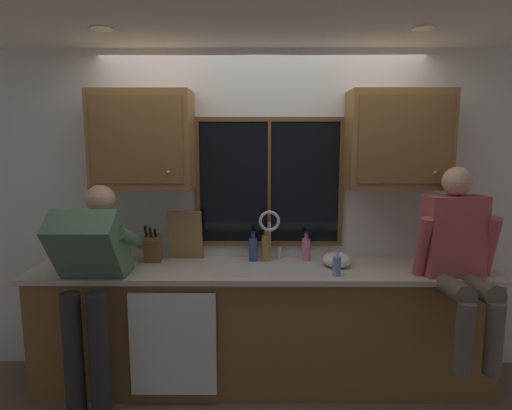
% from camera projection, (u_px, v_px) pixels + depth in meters
% --- Properties ---
extents(back_wall, '(5.74, 0.12, 2.55)m').
position_uv_depth(back_wall, '(262.00, 212.00, 3.51)').
color(back_wall, silver).
rests_on(back_wall, floor).
extents(ceiling_downlight_left, '(0.14, 0.14, 0.01)m').
position_uv_depth(ceiling_downlight_left, '(102.00, 29.00, 2.68)').
color(ceiling_downlight_left, '#FFEAB2').
extents(ceiling_downlight_right, '(0.14, 0.14, 0.01)m').
position_uv_depth(ceiling_downlight_right, '(424.00, 28.00, 2.67)').
color(ceiling_downlight_right, '#FFEAB2').
extents(window_glass, '(1.10, 0.02, 0.95)m').
position_uv_depth(window_glass, '(269.00, 183.00, 3.41)').
color(window_glass, black).
extents(window_frame_top, '(1.17, 0.02, 0.04)m').
position_uv_depth(window_frame_top, '(270.00, 119.00, 3.33)').
color(window_frame_top, brown).
extents(window_frame_bottom, '(1.17, 0.02, 0.04)m').
position_uv_depth(window_frame_bottom, '(269.00, 243.00, 3.47)').
color(window_frame_bottom, brown).
extents(window_frame_left, '(0.03, 0.02, 0.95)m').
position_uv_depth(window_frame_left, '(197.00, 183.00, 3.40)').
color(window_frame_left, brown).
extents(window_frame_right, '(0.03, 0.02, 0.95)m').
position_uv_depth(window_frame_right, '(341.00, 183.00, 3.40)').
color(window_frame_right, brown).
extents(window_mullion_center, '(0.02, 0.02, 0.95)m').
position_uv_depth(window_mullion_center, '(269.00, 183.00, 3.40)').
color(window_mullion_center, brown).
extents(lower_cabinet_run, '(3.34, 0.58, 0.88)m').
position_uv_depth(lower_cabinet_run, '(262.00, 327.00, 3.29)').
color(lower_cabinet_run, brown).
rests_on(lower_cabinet_run, floor).
extents(countertop, '(3.40, 0.62, 0.04)m').
position_uv_depth(countertop, '(262.00, 270.00, 3.20)').
color(countertop, beige).
rests_on(countertop, lower_cabinet_run).
extents(dishwasher_front, '(0.60, 0.02, 0.74)m').
position_uv_depth(dishwasher_front, '(173.00, 345.00, 2.98)').
color(dishwasher_front, white).
extents(upper_cabinet_left, '(0.74, 0.36, 0.72)m').
position_uv_depth(upper_cabinet_left, '(143.00, 140.00, 3.21)').
color(upper_cabinet_left, olive).
extents(upper_cabinet_right, '(0.74, 0.36, 0.72)m').
position_uv_depth(upper_cabinet_right, '(398.00, 140.00, 3.19)').
color(upper_cabinet_right, olive).
extents(sink, '(0.80, 0.46, 0.21)m').
position_uv_depth(sink, '(270.00, 280.00, 3.22)').
color(sink, '#B7B7BC').
rests_on(sink, lower_cabinet_run).
extents(faucet, '(0.18, 0.09, 0.40)m').
position_uv_depth(faucet, '(270.00, 229.00, 3.35)').
color(faucet, silver).
rests_on(faucet, countertop).
extents(person_standing, '(0.53, 0.70, 1.54)m').
position_uv_depth(person_standing, '(91.00, 275.00, 2.91)').
color(person_standing, '#262628').
rests_on(person_standing, floor).
extents(person_sitting_on_counter, '(0.54, 0.61, 1.26)m').
position_uv_depth(person_sitting_on_counter, '(459.00, 253.00, 2.91)').
color(person_sitting_on_counter, '#595147').
rests_on(person_sitting_on_counter, countertop).
extents(knife_block, '(0.12, 0.18, 0.32)m').
position_uv_depth(knife_block, '(153.00, 248.00, 3.33)').
color(knife_block, brown).
rests_on(knife_block, countertop).
extents(cutting_board, '(0.27, 0.10, 0.39)m').
position_uv_depth(cutting_board, '(185.00, 235.00, 3.39)').
color(cutting_board, '#997047').
rests_on(cutting_board, countertop).
extents(mixing_bowl, '(0.22, 0.22, 0.11)m').
position_uv_depth(mixing_bowl, '(337.00, 260.00, 3.22)').
color(mixing_bowl, silver).
rests_on(mixing_bowl, countertop).
extents(soap_dispenser, '(0.06, 0.07, 0.19)m').
position_uv_depth(soap_dispenser, '(337.00, 266.00, 3.00)').
color(soap_dispenser, '#668CCC').
rests_on(soap_dispenser, countertop).
extents(bottle_green_glass, '(0.07, 0.07, 0.27)m').
position_uv_depth(bottle_green_glass, '(266.00, 247.00, 3.36)').
color(bottle_green_glass, olive).
rests_on(bottle_green_glass, countertop).
extents(bottle_tall_clear, '(0.07, 0.07, 0.24)m').
position_uv_depth(bottle_tall_clear, '(253.00, 249.00, 3.36)').
color(bottle_tall_clear, '#334C8C').
rests_on(bottle_tall_clear, countertop).
extents(bottle_amber_small, '(0.07, 0.07, 0.23)m').
position_uv_depth(bottle_amber_small, '(306.00, 249.00, 3.38)').
color(bottle_amber_small, pink).
rests_on(bottle_amber_small, countertop).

